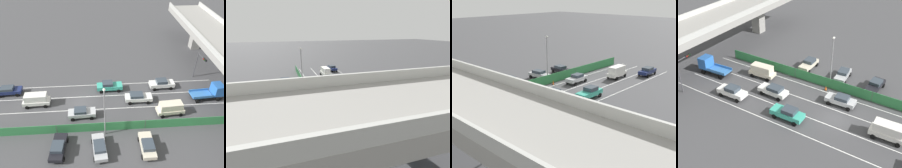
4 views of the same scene
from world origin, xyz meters
The scene contains 20 objects.
ground_plane centered at (0.00, 0.00, 0.00)m, with size 300.00×300.00×0.00m, color #424244.
lane_line_left_edge centered at (-5.08, 3.41, 0.00)m, with size 0.14×42.83×0.01m, color silver.
lane_line_mid_left centered at (-1.69, 3.41, 0.00)m, with size 0.14×42.83×0.01m, color silver.
lane_line_mid_right centered at (1.69, 3.41, 0.00)m, with size 0.14×42.83×0.01m, color silver.
lane_line_right_edge centered at (5.08, 3.41, 0.00)m, with size 0.14×42.83×0.01m, color silver.
elevated_overpass centered at (0.00, 26.83, 6.20)m, with size 58.69×8.26×7.91m.
green_fence centered at (6.39, 3.41, 0.82)m, with size 0.10×38.93×1.65m.
car_van_white centered at (-0.14, -7.18, 1.25)m, with size 2.10×4.41×2.22m.
car_sedan_white centered at (-3.39, 14.84, 0.95)m, with size 2.09×4.56×1.75m.
car_hatchback_white centered at (0.12, 9.86, 0.91)m, with size 2.03×4.55×1.61m.
car_sedan_silver centered at (3.20, 0.42, 0.88)m, with size 2.09×4.35×1.57m.
car_taxi_teal centered at (-3.38, 5.14, 0.94)m, with size 2.04×4.61×1.75m.
car_van_cream centered at (3.51, 14.47, 1.23)m, with size 2.18×4.43×2.18m.
flatbed_truck_blue centered at (0.11, 22.79, 1.38)m, with size 2.62×5.57×2.73m.
parked_sedan_dark centered at (9.62, -2.44, 0.86)m, with size 4.61×2.28×1.54m.
parked_wagon_silver centered at (10.01, 3.02, 0.87)m, with size 4.51×2.26×1.55m.
parked_sedan_cream centered at (10.20, 9.43, 0.89)m, with size 4.33×1.98×1.63m.
traffic_light centered at (-5.58, 22.16, 3.85)m, with size 2.89×0.55×5.49m.
street_lamp centered at (7.00, 3.91, 4.93)m, with size 0.60×0.36×8.28m.
traffic_cone centered at (5.57, 3.90, 0.32)m, with size 0.47×0.47×0.68m.
Camera 4 is at (-28.78, -11.12, 24.83)m, focal length 46.41 mm.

